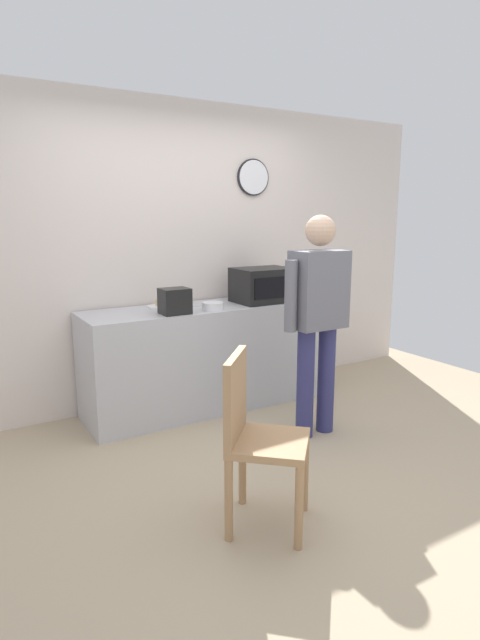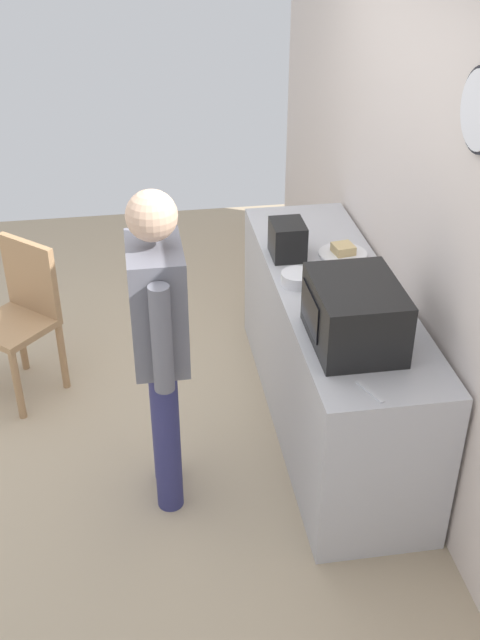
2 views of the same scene
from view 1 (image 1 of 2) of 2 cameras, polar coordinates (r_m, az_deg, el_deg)
name	(u,v)px [view 1 (image 1 of 2)]	position (r m, az deg, el deg)	size (l,w,h in m)	color
ground_plane	(277,465)	(3.59, 4.13, -15.67)	(6.00, 6.00, 0.00)	tan
back_wall	(175,254)	(4.61, -7.18, 7.24)	(5.40, 0.13, 2.60)	silver
kitchen_counter	(206,357)	(4.46, -3.77, -4.07)	(2.08, 0.62, 0.89)	#B7B7BC
microwave	(263,285)	(4.55, 2.58, 3.89)	(0.50, 0.39, 0.30)	black
sandwich_plate	(164,305)	(4.34, -8.36, 1.65)	(0.27, 0.27, 0.07)	white
salad_bowl	(213,306)	(4.17, -3.04, 1.53)	(0.17, 0.17, 0.06)	white
toaster	(175,301)	(4.03, -7.23, 2.09)	(0.22, 0.18, 0.20)	black
fork_utensil	(202,305)	(4.37, -4.21, 1.62)	(0.17, 0.02, 0.01)	silver
spoon_utensil	(300,298)	(4.77, 6.63, 2.40)	(0.17, 0.02, 0.01)	silver
person_standing	(318,310)	(3.81, 8.62, 1.11)	(0.59, 0.24, 1.64)	navy
wooden_chair	(255,432)	(2.77, 1.66, -12.31)	(0.57, 0.57, 0.94)	#A87F56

